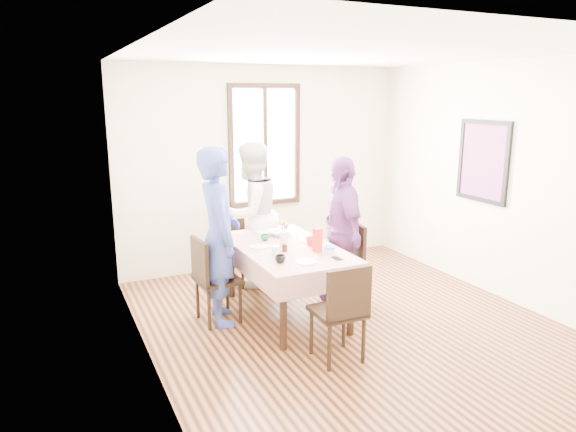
# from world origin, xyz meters

# --- Properties ---
(ground) EXTENTS (4.50, 4.50, 0.00)m
(ground) POSITION_xyz_m (0.00, 0.00, 0.00)
(ground) COLOR black
(ground) RESTS_ON ground
(back_wall) EXTENTS (4.00, 0.00, 4.00)m
(back_wall) POSITION_xyz_m (0.00, 2.25, 1.35)
(back_wall) COLOR beige
(back_wall) RESTS_ON ground
(right_wall) EXTENTS (0.00, 4.50, 4.50)m
(right_wall) POSITION_xyz_m (2.00, 0.00, 1.35)
(right_wall) COLOR beige
(right_wall) RESTS_ON ground
(window_frame) EXTENTS (1.02, 0.06, 1.62)m
(window_frame) POSITION_xyz_m (0.00, 2.23, 1.65)
(window_frame) COLOR black
(window_frame) RESTS_ON back_wall
(window_pane) EXTENTS (0.90, 0.02, 1.50)m
(window_pane) POSITION_xyz_m (0.00, 2.24, 1.65)
(window_pane) COLOR white
(window_pane) RESTS_ON back_wall
(art_poster) EXTENTS (0.04, 0.76, 0.96)m
(art_poster) POSITION_xyz_m (1.98, 0.30, 1.55)
(art_poster) COLOR red
(art_poster) RESTS_ON right_wall
(dining_table) EXTENTS (0.85, 1.57, 0.75)m
(dining_table) POSITION_xyz_m (-0.49, 0.51, 0.38)
(dining_table) COLOR black
(dining_table) RESTS_ON ground
(tablecloth) EXTENTS (0.97, 1.69, 0.01)m
(tablecloth) POSITION_xyz_m (-0.49, 0.51, 0.76)
(tablecloth) COLOR #570100
(tablecloth) RESTS_ON dining_table
(chair_left) EXTENTS (0.45, 0.45, 0.91)m
(chair_left) POSITION_xyz_m (-1.19, 0.66, 0.46)
(chair_left) COLOR black
(chair_left) RESTS_ON ground
(chair_right) EXTENTS (0.48, 0.48, 0.91)m
(chair_right) POSITION_xyz_m (0.22, 0.56, 0.46)
(chair_right) COLOR black
(chair_right) RESTS_ON ground
(chair_far) EXTENTS (0.44, 0.44, 0.91)m
(chair_far) POSITION_xyz_m (-0.49, 1.59, 0.46)
(chair_far) COLOR black
(chair_far) RESTS_ON ground
(chair_near) EXTENTS (0.43, 0.43, 0.91)m
(chair_near) POSITION_xyz_m (-0.49, -0.57, 0.46)
(chair_near) COLOR black
(chair_near) RESTS_ON ground
(person_left) EXTENTS (0.52, 0.72, 1.83)m
(person_left) POSITION_xyz_m (-1.17, 0.66, 0.91)
(person_left) COLOR #33428F
(person_left) RESTS_ON ground
(person_far) EXTENTS (1.06, 0.96, 1.78)m
(person_far) POSITION_xyz_m (-0.49, 1.57, 0.89)
(person_far) COLOR silver
(person_far) RESTS_ON ground
(person_right) EXTENTS (0.60, 1.04, 1.67)m
(person_right) POSITION_xyz_m (0.20, 0.56, 0.84)
(person_right) COLOR #73397E
(person_right) RESTS_ON ground
(mug_black) EXTENTS (0.11, 0.11, 0.08)m
(mug_black) POSITION_xyz_m (-0.77, 0.03, 0.80)
(mug_black) COLOR black
(mug_black) RESTS_ON tablecloth
(mug_flag) EXTENTS (0.13, 0.13, 0.09)m
(mug_flag) POSITION_xyz_m (-0.24, 0.42, 0.81)
(mug_flag) COLOR red
(mug_flag) RESTS_ON tablecloth
(mug_green) EXTENTS (0.11, 0.11, 0.07)m
(mug_green) POSITION_xyz_m (-0.60, 0.81, 0.80)
(mug_green) COLOR #0C7226
(mug_green) RESTS_ON tablecloth
(serving_bowl) EXTENTS (0.25, 0.25, 0.06)m
(serving_bowl) POSITION_xyz_m (-0.37, 0.94, 0.79)
(serving_bowl) COLOR white
(serving_bowl) RESTS_ON tablecloth
(juice_carton) EXTENTS (0.08, 0.08, 0.24)m
(juice_carton) POSITION_xyz_m (-0.28, 0.21, 0.88)
(juice_carton) COLOR red
(juice_carton) RESTS_ON tablecloth
(butter_tub) EXTENTS (0.11, 0.11, 0.06)m
(butter_tub) POSITION_xyz_m (-0.20, 0.10, 0.79)
(butter_tub) COLOR white
(butter_tub) RESTS_ON tablecloth
(jam_jar) EXTENTS (0.06, 0.06, 0.08)m
(jam_jar) POSITION_xyz_m (-0.58, 0.34, 0.80)
(jam_jar) COLOR black
(jam_jar) RESTS_ON tablecloth
(drinking_glass) EXTENTS (0.07, 0.07, 0.10)m
(drinking_glass) POSITION_xyz_m (-0.72, 0.26, 0.81)
(drinking_glass) COLOR silver
(drinking_glass) RESTS_ON tablecloth
(smartphone) EXTENTS (0.06, 0.13, 0.01)m
(smartphone) POSITION_xyz_m (-0.22, -0.09, 0.77)
(smartphone) COLOR black
(smartphone) RESTS_ON tablecloth
(flower_vase) EXTENTS (0.08, 0.08, 0.16)m
(flower_vase) POSITION_xyz_m (-0.50, 0.54, 0.84)
(flower_vase) COLOR silver
(flower_vase) RESTS_ON tablecloth
(plate_left) EXTENTS (0.20, 0.20, 0.01)m
(plate_left) POSITION_xyz_m (-0.75, 0.61, 0.77)
(plate_left) COLOR white
(plate_left) RESTS_ON tablecloth
(plate_right) EXTENTS (0.20, 0.20, 0.01)m
(plate_right) POSITION_xyz_m (-0.19, 0.61, 0.77)
(plate_right) COLOR white
(plate_right) RESTS_ON tablecloth
(plate_far) EXTENTS (0.20, 0.20, 0.01)m
(plate_far) POSITION_xyz_m (-0.47, 1.14, 0.77)
(plate_far) COLOR white
(plate_far) RESTS_ON tablecloth
(plate_near) EXTENTS (0.20, 0.20, 0.01)m
(plate_near) POSITION_xyz_m (-0.54, -0.06, 0.77)
(plate_near) COLOR white
(plate_near) RESTS_ON tablecloth
(butter_lid) EXTENTS (0.12, 0.12, 0.01)m
(butter_lid) POSITION_xyz_m (-0.20, 0.10, 0.82)
(butter_lid) COLOR blue
(butter_lid) RESTS_ON butter_tub
(flower_bunch) EXTENTS (0.09, 0.09, 0.10)m
(flower_bunch) POSITION_xyz_m (-0.50, 0.54, 0.97)
(flower_bunch) COLOR yellow
(flower_bunch) RESTS_ON flower_vase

